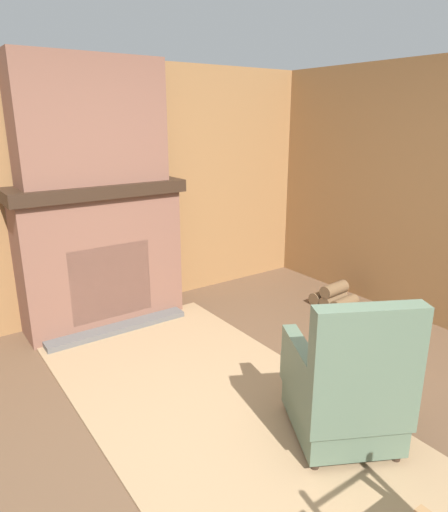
{
  "coord_description": "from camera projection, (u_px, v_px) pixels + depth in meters",
  "views": [
    {
      "loc": [
        1.68,
        -1.4,
        1.9
      ],
      "look_at": [
        -1.0,
        0.48,
        0.9
      ],
      "focal_mm": 32.0,
      "sensor_mm": 36.0,
      "label": 1
    }
  ],
  "objects": [
    {
      "name": "firewood_stack",
      "position": [
        334.0,
        297.0,
        4.76
      ],
      "size": [
        0.44,
        0.36,
        0.25
      ],
      "rotation": [
        0.0,
        0.0,
        0.09
      ],
      "color": "brown",
      "rests_on": "ground"
    },
    {
      "name": "oil_lamp_vase",
      "position": [
        63.0,
        172.0,
        3.91
      ],
      "size": [
        0.11,
        0.11,
        0.31
      ],
      "color": "#B24C42",
      "rests_on": "fireplace_hearth"
    },
    {
      "name": "fireplace_hearth",
      "position": [
        102.0,
        255.0,
        4.24
      ],
      "size": [
        0.65,
        1.56,
        1.34
      ],
      "color": "brown",
      "rests_on": "ground"
    },
    {
      "name": "chimney_breast",
      "position": [
        90.0,
        121.0,
        3.9
      ],
      "size": [
        0.39,
        1.28,
        1.06
      ],
      "color": "brown",
      "rests_on": "fireplace_hearth"
    },
    {
      "name": "storage_case",
      "position": [
        117.0,
        174.0,
        4.19
      ],
      "size": [
        0.15,
        0.2,
        0.12
      ],
      "color": "black",
      "rests_on": "fireplace_hearth"
    },
    {
      "name": "wood_panel_wall_left",
      "position": [
        87.0,
        194.0,
        4.29
      ],
      "size": [
        0.06,
        5.66,
        2.42
      ],
      "color": "olive",
      "rests_on": "ground"
    },
    {
      "name": "ground_plane",
      "position": [
        255.0,
        460.0,
        2.64
      ],
      "size": [
        14.0,
        14.0,
        0.0
      ],
      "primitive_type": "plane",
      "color": "brown"
    },
    {
      "name": "area_rug",
      "position": [
        236.0,
        422.0,
        2.96
      ],
      "size": [
        3.69,
        1.62,
        0.01
      ],
      "color": "#997A56",
      "rests_on": "ground"
    },
    {
      "name": "armchair",
      "position": [
        346.0,
        389.0,
        2.7
      ],
      "size": [
        0.87,
        0.84,
        0.98
      ],
      "rotation": [
        0.0,
        0.0,
        2.65
      ],
      "color": "#516651",
      "rests_on": "ground"
    }
  ]
}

